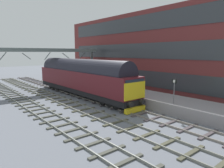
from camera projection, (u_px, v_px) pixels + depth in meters
ground_plane at (105, 103)px, 22.18m from camera, size 140.00×140.00×0.00m
track_main at (105, 103)px, 22.17m from camera, size 2.50×60.00×0.15m
track_adjacent_west at (80, 108)px, 20.15m from camera, size 2.50×60.00×0.15m
track_adjacent_far_west at (45, 115)px, 17.96m from camera, size 2.50×60.00×0.15m
station_platform at (129, 94)px, 24.37m from camera, size 4.00×44.00×1.01m
station_building at (167, 52)px, 27.78m from camera, size 5.48×40.77×11.02m
diesel_locomotive at (81, 76)px, 25.60m from camera, size 2.74×19.23×4.68m
platform_number_sign at (174, 88)px, 17.74m from camera, size 0.10×0.44×2.17m
waiting_passenger at (114, 79)px, 26.85m from camera, size 0.45×0.48×1.64m
overhead_footbridge at (47, 52)px, 29.74m from camera, size 15.99×2.00×6.06m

